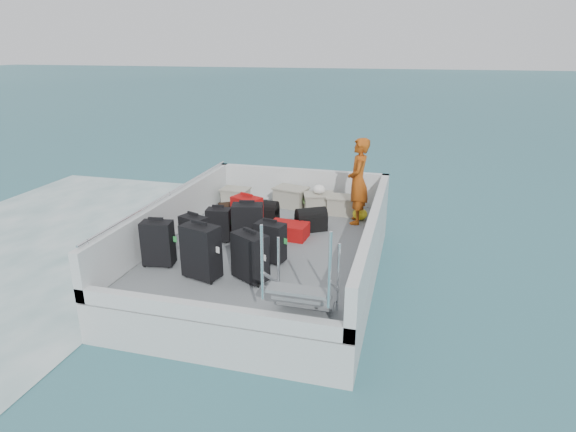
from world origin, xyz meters
name	(u,v)px	position (x,y,z in m)	size (l,w,h in m)	color
ground	(268,277)	(0.00, 0.00, 0.00)	(160.00, 160.00, 0.00)	#19495A
wake_foam	(33,248)	(-4.80, 0.00, 0.00)	(10.00, 10.00, 0.00)	white
ferry_hull	(267,261)	(0.00, 0.00, 0.30)	(3.60, 5.00, 0.60)	silver
deck	(267,244)	(0.00, 0.00, 0.61)	(3.30, 4.70, 0.02)	gray
deck_fittings	(282,232)	(0.35, -0.32, 0.99)	(3.60, 5.00, 0.90)	silver
suitcase_0	(158,244)	(-1.32, -1.20, 0.97)	(0.45, 0.25, 0.70)	black
suitcase_1	(194,236)	(-0.96, -0.71, 0.94)	(0.43, 0.24, 0.64)	black
suitcase_2	(219,225)	(-0.81, -0.08, 0.91)	(0.39, 0.24, 0.57)	black
suitcase_3	(201,252)	(-0.52, -1.41, 1.01)	(0.52, 0.30, 0.79)	black
suitcase_4	(248,226)	(-0.27, -0.17, 0.98)	(0.49, 0.29, 0.72)	black
suitcase_5	(247,216)	(-0.46, 0.33, 0.96)	(0.49, 0.30, 0.68)	#B20D0D
suitcase_6	(250,257)	(0.16, -1.29, 0.97)	(0.50, 0.30, 0.69)	black
suitcase_7	(270,243)	(0.26, -0.64, 0.93)	(0.44, 0.25, 0.62)	black
suitcase_8	(289,230)	(0.27, 0.38, 0.75)	(0.43, 0.65, 0.26)	#B20D0D
duffel_0	(234,215)	(-0.90, 0.80, 0.78)	(0.53, 0.30, 0.32)	black
duffel_1	(267,214)	(-0.32, 1.02, 0.78)	(0.40, 0.30, 0.32)	black
duffel_2	(311,222)	(0.57, 0.82, 0.78)	(0.54, 0.30, 0.32)	black
crate_0	(236,197)	(-1.26, 1.87, 0.78)	(0.52, 0.36, 0.31)	#A9A793
crate_1	(291,198)	(-0.12, 2.03, 0.81)	(0.62, 0.43, 0.37)	#A9A793
crate_2	(319,203)	(0.50, 1.87, 0.79)	(0.56, 0.39, 0.34)	#A9A793
crate_3	(342,206)	(0.98, 1.83, 0.79)	(0.55, 0.38, 0.33)	#A9A793
yellow_bag	(360,214)	(1.35, 1.59, 0.73)	(0.28, 0.26, 0.22)	gold
white_bag	(319,191)	(0.50, 1.87, 1.05)	(0.24, 0.24, 0.18)	white
passenger	(358,181)	(1.30, 1.44, 1.41)	(0.58, 0.38, 1.59)	orange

